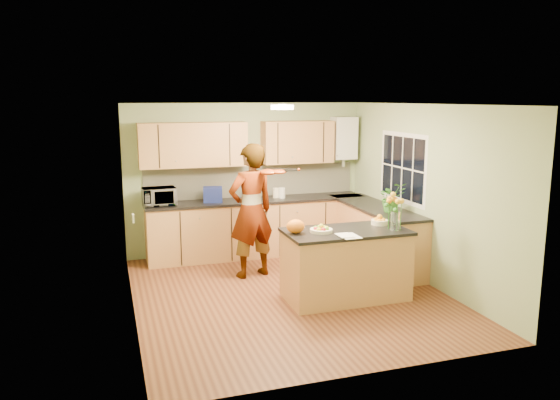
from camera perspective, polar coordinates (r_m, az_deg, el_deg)
name	(u,v)px	position (r m, az deg, el deg)	size (l,w,h in m)	color
floor	(289,294)	(7.39, 0.95, -9.81)	(4.50, 4.50, 0.00)	#512717
ceiling	(290,104)	(6.93, 1.01, 9.97)	(4.00, 4.50, 0.02)	silver
wall_back	(246,178)	(9.18, -3.55, 2.28)	(4.00, 0.02, 2.50)	#94A979
wall_front	(369,247)	(5.03, 9.28, -4.85)	(4.00, 0.02, 2.50)	#94A979
wall_left	(129,212)	(6.69, -15.46, -1.22)	(0.02, 4.50, 2.50)	#94A979
wall_right	(424,194)	(7.92, 14.82, 0.60)	(0.02, 4.50, 2.50)	#94A979
back_counter	(257,227)	(9.07, -2.41, -2.83)	(3.64, 0.62, 0.94)	#C37E4E
right_counter	(375,235)	(8.65, 9.87, -3.65)	(0.62, 2.24, 0.94)	#C37E4E
splashback	(252,181)	(9.20, -2.92, 1.99)	(3.60, 0.02, 0.52)	beige
upper_cabinets	(238,144)	(8.91, -4.42, 5.90)	(3.20, 0.34, 0.70)	#C37E4E
boiler	(344,138)	(9.52, 6.68, 6.44)	(0.40, 0.30, 0.86)	white
window_right	(402,168)	(8.37, 12.67, 3.30)	(0.01, 1.30, 1.05)	white
light_switch	(133,218)	(6.10, -15.09, -1.86)	(0.02, 0.09, 0.09)	white
ceiling_lamp	(282,107)	(7.21, 0.23, 9.68)	(0.30, 0.30, 0.07)	#FFEABF
peninsula_island	(346,264)	(7.17, 6.88, -6.68)	(1.59, 0.81, 0.91)	#C37E4E
fruit_dish	(321,229)	(6.90, 4.32, -3.04)	(0.29, 0.29, 0.10)	#F2E4C1
orange_bowl	(380,221)	(7.41, 10.36, -2.13)	(0.22, 0.22, 0.13)	#F2E4C1
flower_vase	(396,203)	(7.09, 12.04, -0.34)	(0.28, 0.28, 0.52)	silver
orange_bag	(296,226)	(6.82, 1.64, -2.77)	(0.23, 0.20, 0.18)	orange
papers	(349,236)	(6.74, 7.25, -3.73)	(0.22, 0.30, 0.01)	white
violinist	(251,211)	(7.88, -3.03, -1.14)	(0.71, 0.47, 1.95)	tan
violin	(269,172)	(7.62, -1.19, 2.94)	(0.59, 0.24, 0.12)	#511505
microwave	(159,196)	(8.64, -12.51, 0.36)	(0.50, 0.34, 0.28)	white
blue_box	(213,195)	(8.77, -7.03, 0.57)	(0.30, 0.22, 0.24)	navy
kettle	(251,192)	(8.93, -3.09, 0.87)	(0.17, 0.17, 0.31)	#B9B9BD
jar_cream	(276,193)	(9.09, -0.43, 0.75)	(0.10, 0.10, 0.16)	#F2E4C1
jar_white	(282,193)	(9.05, 0.19, 0.75)	(0.11, 0.11, 0.17)	white
potted_plant	(392,197)	(8.09, 11.58, 0.29)	(0.39, 0.34, 0.44)	#367828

